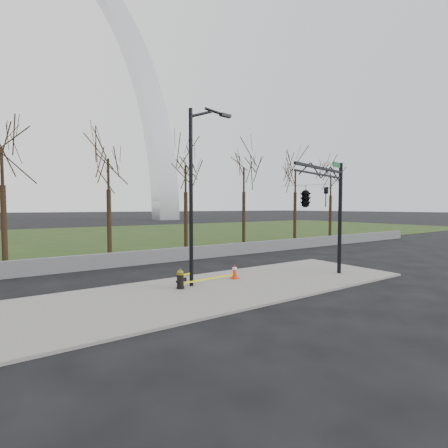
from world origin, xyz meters
TOP-DOWN VIEW (x-y plane):
  - ground at (0.00, 0.00)m, footprint 500.00×500.00m
  - sidewalk at (0.00, 0.00)m, footprint 18.00×6.00m
  - grass_strip at (0.00, 30.00)m, footprint 120.00×40.00m
  - guardrail at (0.00, 8.00)m, footprint 60.00×0.30m
  - gateway_arch at (0.00, 75.00)m, footprint 66.00×6.00m
  - tree_row at (0.93, 12.00)m, footprint 47.86×4.00m
  - fire_hydrant at (-2.12, 0.79)m, footprint 0.54×0.35m
  - traffic_cone at (1.00, 1.06)m, footprint 0.43×0.43m
  - street_light at (-1.27, 0.97)m, footprint 2.39×0.43m
  - traffic_signal_mast at (3.34, -1.84)m, footprint 4.95×2.54m
  - caution_tape at (-0.78, 0.92)m, footprint 3.14×0.28m

SIDE VIEW (x-z plane):
  - ground at x=0.00m, z-range 0.00..0.00m
  - grass_strip at x=0.00m, z-range 0.00..0.06m
  - sidewalk at x=0.00m, z-range 0.00..0.10m
  - caution_tape at x=-0.78m, z-range 0.15..0.59m
  - guardrail at x=0.00m, z-range 0.00..0.90m
  - traffic_cone at x=1.00m, z-range 0.10..0.82m
  - fire_hydrant at x=-2.12m, z-range 0.06..0.94m
  - tree_row at x=0.93m, z-range 0.00..8.17m
  - traffic_signal_mast at x=3.34m, z-range 1.15..7.15m
  - street_light at x=-1.27m, z-range 0.59..8.80m
  - gateway_arch at x=0.00m, z-range 0.00..65.00m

